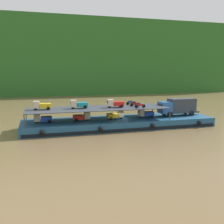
# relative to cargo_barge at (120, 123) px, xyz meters

# --- Properties ---
(ground_plane) EXTENTS (400.00, 400.00, 0.00)m
(ground_plane) POSITION_rel_cargo_barge_xyz_m (0.00, 0.03, -0.75)
(ground_plane) COLOR brown
(hillside_far_bank) EXTENTS (143.14, 31.84, 31.28)m
(hillside_far_bank) POSITION_rel_cargo_barge_xyz_m (0.00, 75.34, 16.87)
(hillside_far_bank) COLOR #286023
(hillside_far_bank) RESTS_ON ground
(cargo_barge) EXTENTS (32.34, 8.33, 1.50)m
(cargo_barge) POSITION_rel_cargo_barge_xyz_m (0.00, 0.00, 0.00)
(cargo_barge) COLOR navy
(cargo_barge) RESTS_ON ground
(covered_lorry) EXTENTS (7.90, 2.46, 3.10)m
(covered_lorry) POSITION_rel_cargo_barge_xyz_m (11.19, 0.22, 2.45)
(covered_lorry) COLOR #285BA3
(covered_lorry) RESTS_ON cargo_barge
(cargo_rack) EXTENTS (23.14, 6.96, 2.00)m
(cargo_rack) POSITION_rel_cargo_barge_xyz_m (-3.80, 0.03, 2.69)
(cargo_rack) COLOR #383D47
(cargo_rack) RESTS_ON cargo_barge
(mini_truck_lower_stern) EXTENTS (2.76, 1.23, 1.38)m
(mini_truck_lower_stern) POSITION_rel_cargo_barge_xyz_m (-12.70, -0.15, 1.44)
(mini_truck_lower_stern) COLOR #1E47B7
(mini_truck_lower_stern) RESTS_ON cargo_barge
(mini_truck_lower_aft) EXTENTS (2.78, 1.28, 1.38)m
(mini_truck_lower_aft) POSITION_rel_cargo_barge_xyz_m (-6.51, -0.14, 1.44)
(mini_truck_lower_aft) COLOR red
(mini_truck_lower_aft) RESTS_ON cargo_barge
(mini_truck_lower_mid) EXTENTS (2.79, 1.28, 1.38)m
(mini_truck_lower_mid) POSITION_rel_cargo_barge_xyz_m (-0.80, -0.20, 1.44)
(mini_truck_lower_mid) COLOR gold
(mini_truck_lower_mid) RESTS_ON cargo_barge
(mini_truck_lower_fore) EXTENTS (2.77, 1.25, 1.38)m
(mini_truck_lower_fore) POSITION_rel_cargo_barge_xyz_m (4.78, 0.06, 1.44)
(mini_truck_lower_fore) COLOR #1E47B7
(mini_truck_lower_fore) RESTS_ON cargo_barge
(mini_truck_upper_stern) EXTENTS (2.79, 1.29, 1.38)m
(mini_truck_upper_stern) POSITION_rel_cargo_barge_xyz_m (-12.73, 0.38, 3.44)
(mini_truck_upper_stern) COLOR gold
(mini_truck_upper_stern) RESTS_ON cargo_rack
(mini_truck_upper_mid) EXTENTS (2.79, 1.28, 1.38)m
(mini_truck_upper_mid) POSITION_rel_cargo_barge_xyz_m (-6.91, 0.21, 3.44)
(mini_truck_upper_mid) COLOR teal
(mini_truck_upper_mid) RESTS_ON cargo_rack
(mini_truck_upper_fore) EXTENTS (2.75, 1.23, 1.38)m
(mini_truck_upper_fore) POSITION_rel_cargo_barge_xyz_m (-0.89, -0.28, 3.44)
(mini_truck_upper_fore) COLOR red
(mini_truck_upper_fore) RESTS_ON cargo_rack
(motorcycle_upper_port) EXTENTS (1.90, 0.55, 0.87)m
(motorcycle_upper_port) POSITION_rel_cargo_barge_xyz_m (2.85, -2.06, 3.18)
(motorcycle_upper_port) COLOR black
(motorcycle_upper_port) RESTS_ON cargo_rack
(motorcycle_upper_centre) EXTENTS (1.90, 0.55, 0.87)m
(motorcycle_upper_centre) POSITION_rel_cargo_barge_xyz_m (2.81, 0.03, 3.18)
(motorcycle_upper_centre) COLOR black
(motorcycle_upper_centre) RESTS_ON cargo_rack
(motorcycle_upper_stbd) EXTENTS (1.90, 0.55, 0.87)m
(motorcycle_upper_stbd) POSITION_rel_cargo_barge_xyz_m (2.84, 2.11, 3.18)
(motorcycle_upper_stbd) COLOR black
(motorcycle_upper_stbd) RESTS_ON cargo_rack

